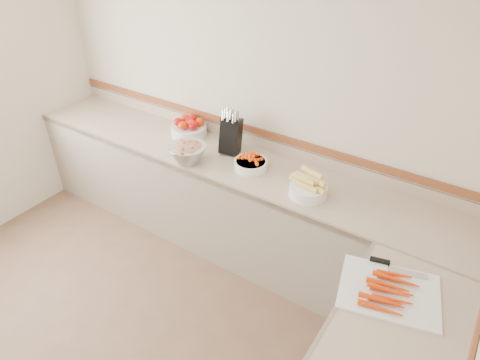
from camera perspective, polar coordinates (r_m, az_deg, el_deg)
The scene contains 8 objects.
back_wall at distance 3.59m, azimuth 1.09°, elevation 10.57°, with size 4.00×4.00×0.00m, color beige.
counter_back at distance 3.78m, azimuth -1.70°, elevation -2.95°, with size 4.00×0.65×1.08m.
knife_block at distance 3.56m, azimuth -1.24°, elevation 6.05°, with size 0.20×0.22×0.39m.
tomato_bowl at distance 3.90m, azimuth -6.82°, elevation 6.97°, with size 0.32×0.32×0.16m.
cherry_tomato_bowl at distance 3.38m, azimuth 1.46°, elevation 2.27°, with size 0.27×0.27×0.15m.
corn_bowl at distance 3.10m, azimuth 9.12°, elevation -0.96°, with size 0.31×0.28×0.20m.
rhubarb_bowl at distance 3.47m, azimuth -6.98°, elevation 3.75°, with size 0.31×0.31×0.18m.
cutting_board at distance 2.54m, azimuth 19.23°, elevation -13.76°, with size 0.61×0.53×0.08m.
Camera 1 is at (1.76, -0.79, 2.72)m, focal length 32.00 mm.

